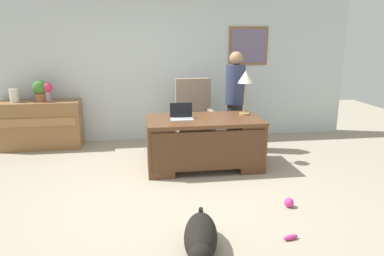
# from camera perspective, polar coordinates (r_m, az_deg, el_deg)

# --- Properties ---
(ground_plane) EXTENTS (12.00, 12.00, 0.00)m
(ground_plane) POSITION_cam_1_polar(r_m,az_deg,el_deg) (4.60, -1.82, -10.11)
(ground_plane) COLOR #9E937F
(back_wall) EXTENTS (7.00, 0.16, 2.70)m
(back_wall) POSITION_cam_1_polar(r_m,az_deg,el_deg) (6.80, -4.35, 9.62)
(back_wall) COLOR silver
(back_wall) RESTS_ON ground_plane
(desk) EXTENTS (1.65, 0.91, 0.74)m
(desk) POSITION_cam_1_polar(r_m,az_deg,el_deg) (5.33, 1.86, -2.10)
(desk) COLOR brown
(desk) RESTS_ON ground_plane
(credenza) EXTENTS (1.35, 0.50, 0.81)m
(credenza) POSITION_cam_1_polar(r_m,az_deg,el_deg) (6.79, -22.52, 0.47)
(credenza) COLOR olive
(credenza) RESTS_ON ground_plane
(armchair) EXTENTS (0.60, 0.59, 1.19)m
(armchair) POSITION_cam_1_polar(r_m,az_deg,el_deg) (6.25, 0.36, 1.49)
(armchair) COLOR gray
(armchair) RESTS_ON ground_plane
(person_standing) EXTENTS (0.32, 0.32, 1.65)m
(person_standing) POSITION_cam_1_polar(r_m,az_deg,el_deg) (6.13, 6.72, 4.31)
(person_standing) COLOR #262323
(person_standing) RESTS_ON ground_plane
(dog_lying) EXTENTS (0.42, 0.89, 0.30)m
(dog_lying) POSITION_cam_1_polar(r_m,az_deg,el_deg) (3.37, 1.37, -16.82)
(dog_lying) COLOR black
(dog_lying) RESTS_ON ground_plane
(laptop) EXTENTS (0.32, 0.22, 0.22)m
(laptop) POSITION_cam_1_polar(r_m,az_deg,el_deg) (5.21, -1.65, 2.01)
(laptop) COLOR #B2B5BA
(laptop) RESTS_ON desk
(desk_lamp) EXTENTS (0.22, 0.22, 0.66)m
(desk_lamp) POSITION_cam_1_polar(r_m,az_deg,el_deg) (5.50, 8.33, 7.44)
(desk_lamp) COLOR #9E8447
(desk_lamp) RESTS_ON desk
(vase_with_flowers) EXTENTS (0.17, 0.17, 0.32)m
(vase_with_flowers) POSITION_cam_1_polar(r_m,az_deg,el_deg) (6.65, -21.63, 5.55)
(vase_with_flowers) COLOR #A985A1
(vase_with_flowers) RESTS_ON credenza
(vase_empty) EXTENTS (0.15, 0.15, 0.22)m
(vase_empty) POSITION_cam_1_polar(r_m,az_deg,el_deg) (6.80, -25.99, 4.60)
(vase_empty) COLOR silver
(vase_empty) RESTS_ON credenza
(potted_plant) EXTENTS (0.24, 0.24, 0.36)m
(potted_plant) POSITION_cam_1_polar(r_m,az_deg,el_deg) (6.68, -22.68, 5.53)
(potted_plant) COLOR brown
(potted_plant) RESTS_ON credenza
(dog_toy_ball) EXTENTS (0.11, 0.11, 0.11)m
(dog_toy_ball) POSITION_cam_1_polar(r_m,az_deg,el_deg) (4.37, 14.89, -11.20)
(dog_toy_ball) COLOR #D8338C
(dog_toy_ball) RESTS_ON ground_plane
(dog_toy_bone) EXTENTS (0.16, 0.08, 0.05)m
(dog_toy_bone) POSITION_cam_1_polar(r_m,az_deg,el_deg) (3.76, 15.14, -16.14)
(dog_toy_bone) COLOR #D8338C
(dog_toy_bone) RESTS_ON ground_plane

